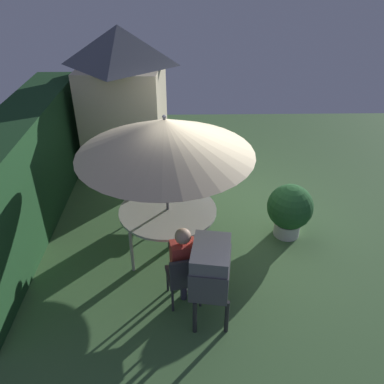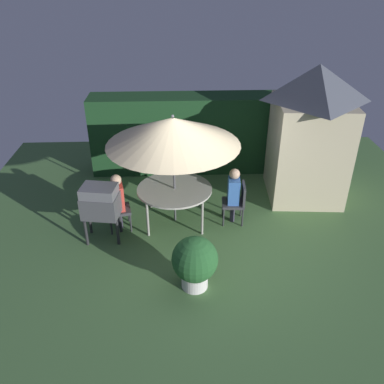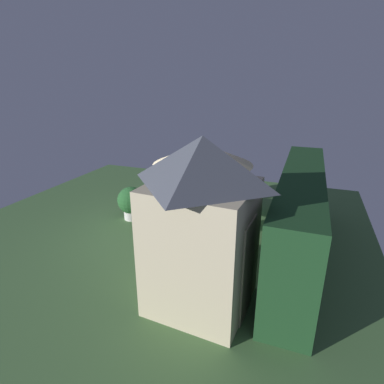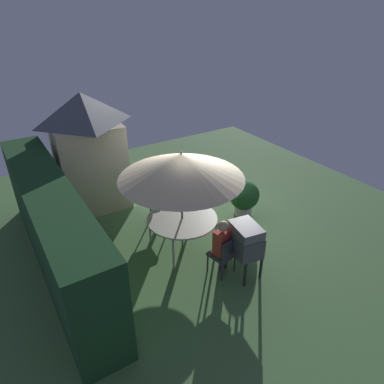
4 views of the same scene
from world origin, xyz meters
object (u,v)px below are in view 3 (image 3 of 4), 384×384
(bbq_grill, at_px, (199,180))
(person_in_blue, at_px, (182,216))
(person_in_red, at_px, (207,186))
(patio_umbrella, at_px, (203,154))
(potted_plant_by_shed, at_px, (131,202))
(chair_far_side, at_px, (181,227))
(garden_shed, at_px, (202,225))
(patio_table, at_px, (202,201))
(chair_near_shed, at_px, (207,193))

(bbq_grill, height_order, person_in_blue, person_in_blue)
(person_in_red, bearing_deg, patio_umbrella, 12.12)
(bbq_grill, relative_size, potted_plant_by_shed, 1.22)
(chair_far_side, xyz_separation_m, person_in_blue, (-0.09, 0.01, 0.26))
(garden_shed, xyz_separation_m, chair_far_side, (-1.75, -1.13, -1.06))
(bbq_grill, bearing_deg, garden_shed, 19.91)
(patio_table, relative_size, potted_plant_by_shed, 1.60)
(chair_near_shed, relative_size, chair_far_side, 1.00)
(garden_shed, relative_size, person_in_red, 2.45)
(chair_near_shed, bearing_deg, person_in_blue, 4.06)
(chair_near_shed, relative_size, potted_plant_by_shed, 0.91)
(patio_table, bearing_deg, patio_umbrella, -90.00)
(potted_plant_by_shed, bearing_deg, person_in_blue, 65.44)
(patio_umbrella, relative_size, person_in_blue, 2.12)
(chair_near_shed, distance_m, chair_far_side, 2.57)
(patio_table, xyz_separation_m, potted_plant_by_shed, (0.33, -2.09, -0.20))
(bbq_grill, bearing_deg, potted_plant_by_shed, -39.90)
(patio_table, bearing_deg, chair_far_side, -4.19)
(patio_umbrella, relative_size, bbq_grill, 2.22)
(garden_shed, relative_size, chair_far_side, 3.44)
(garden_shed, relative_size, patio_table, 1.96)
(person_in_red, bearing_deg, garden_shed, 16.83)
(patio_table, height_order, chair_far_side, chair_far_side)
(chair_far_side, distance_m, person_in_red, 2.50)
(patio_table, xyz_separation_m, person_in_blue, (1.24, -0.09, 0.04))
(bbq_grill, relative_size, person_in_blue, 0.95)
(bbq_grill, height_order, chair_near_shed, bbq_grill)
(potted_plant_by_shed, xyz_separation_m, person_in_red, (-1.49, 1.84, 0.24))
(garden_shed, relative_size, chair_near_shed, 3.44)
(bbq_grill, distance_m, potted_plant_by_shed, 2.33)
(garden_shed, height_order, chair_far_side, garden_shed)
(person_in_red, xyz_separation_m, person_in_blue, (2.40, 0.16, 0.00))
(bbq_grill, xyz_separation_m, person_in_blue, (2.68, 0.51, -0.06))
(bbq_grill, distance_m, person_in_blue, 2.73)
(patio_table, height_order, person_in_red, person_in_red)
(potted_plant_by_shed, relative_size, person_in_blue, 0.78)
(patio_table, distance_m, patio_umbrella, 1.32)
(chair_far_side, height_order, person_in_red, person_in_red)
(chair_near_shed, bearing_deg, bbq_grill, -120.92)
(garden_shed, distance_m, patio_umbrella, 3.28)
(patio_table, height_order, potted_plant_by_shed, potted_plant_by_shed)
(patio_umbrella, height_order, chair_far_side, patio_umbrella)
(patio_table, bearing_deg, potted_plant_by_shed, -81.12)
(garden_shed, distance_m, person_in_blue, 2.29)
(patio_table, xyz_separation_m, chair_far_side, (1.32, -0.10, -0.22))
(garden_shed, distance_m, chair_far_side, 2.34)
(garden_shed, distance_m, patio_table, 3.35)
(patio_umbrella, distance_m, chair_near_shed, 2.00)
(patio_table, distance_m, person_in_blue, 1.24)
(patio_umbrella, distance_m, person_in_red, 1.74)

